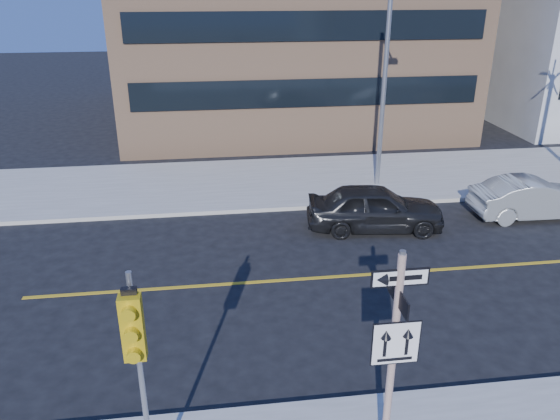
{
  "coord_description": "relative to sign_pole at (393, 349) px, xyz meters",
  "views": [
    {
      "loc": [
        -2.78,
        -9.43,
        7.94
      ],
      "look_at": [
        -0.98,
        4.0,
        2.19
      ],
      "focal_mm": 35.0,
      "sensor_mm": 36.0,
      "label": 1
    }
  ],
  "objects": [
    {
      "name": "sign_pole",
      "position": [
        0.0,
        0.0,
        0.0
      ],
      "size": [
        0.92,
        0.92,
        4.06
      ],
      "color": "silver",
      "rests_on": "near_sidewalk"
    },
    {
      "name": "streetlight_a",
      "position": [
        4.0,
        13.27,
        2.32
      ],
      "size": [
        0.55,
        2.25,
        8.0
      ],
      "color": "gray",
      "rests_on": "far_sidewalk"
    },
    {
      "name": "parked_car_a",
      "position": [
        2.69,
        9.58,
        -1.65
      ],
      "size": [
        2.38,
        4.79,
        1.57
      ],
      "primitive_type": "imported",
      "rotation": [
        0.0,
        0.0,
        1.45
      ],
      "color": "black",
      "rests_on": "ground"
    },
    {
      "name": "traffic_signal",
      "position": [
        -4.0,
        -0.15,
        0.59
      ],
      "size": [
        0.32,
        0.45,
        4.0
      ],
      "color": "gray",
      "rests_on": "near_sidewalk"
    },
    {
      "name": "parked_car_b",
      "position": [
        8.62,
        9.82,
        -1.72
      ],
      "size": [
        1.62,
        4.4,
        1.44
      ],
      "primitive_type": "imported",
      "rotation": [
        0.0,
        0.0,
        1.55
      ],
      "color": "gray",
      "rests_on": "ground"
    },
    {
      "name": "ground",
      "position": [
        0.0,
        2.51,
        -2.44
      ],
      "size": [
        120.0,
        120.0,
        0.0
      ],
      "primitive_type": "plane",
      "color": "black",
      "rests_on": "ground"
    }
  ]
}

